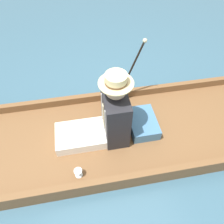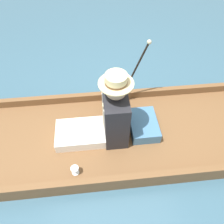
{
  "view_description": "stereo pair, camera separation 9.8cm",
  "coord_description": "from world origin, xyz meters",
  "px_view_note": "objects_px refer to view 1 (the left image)",
  "views": [
    {
      "loc": [
        -1.29,
        0.25,
        2.0
      ],
      "look_at": [
        -0.0,
        0.01,
        0.46
      ],
      "focal_mm": 35.0,
      "sensor_mm": 36.0,
      "label": 1
    },
    {
      "loc": [
        -1.31,
        0.15,
        2.0
      ],
      "look_at": [
        -0.0,
        0.01,
        0.46
      ],
      "focal_mm": 35.0,
      "sensor_mm": 36.0,
      "label": 2
    }
  ],
  "objects_px": {
    "teddy_bear": "(109,95)",
    "wine_glass": "(78,172)",
    "seated_person": "(106,118)",
    "walking_cane": "(132,68)"
  },
  "relations": [
    {
      "from": "wine_glass",
      "to": "walking_cane",
      "type": "bearing_deg",
      "value": -38.27
    },
    {
      "from": "seated_person",
      "to": "teddy_bear",
      "type": "bearing_deg",
      "value": -24.87
    },
    {
      "from": "teddy_bear",
      "to": "wine_glass",
      "type": "relative_size",
      "value": 4.62
    },
    {
      "from": "walking_cane",
      "to": "seated_person",
      "type": "bearing_deg",
      "value": 142.89
    },
    {
      "from": "seated_person",
      "to": "walking_cane",
      "type": "height_order",
      "value": "walking_cane"
    },
    {
      "from": "teddy_bear",
      "to": "wine_glass",
      "type": "distance_m",
      "value": 0.89
    },
    {
      "from": "teddy_bear",
      "to": "wine_glass",
      "type": "height_order",
      "value": "teddy_bear"
    },
    {
      "from": "seated_person",
      "to": "teddy_bear",
      "type": "xyz_separation_m",
      "value": [
        0.39,
        -0.09,
        -0.09
      ]
    },
    {
      "from": "seated_person",
      "to": "walking_cane",
      "type": "relative_size",
      "value": 0.99
    },
    {
      "from": "wine_glass",
      "to": "walking_cane",
      "type": "relative_size",
      "value": 0.11
    }
  ]
}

